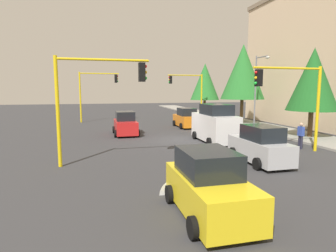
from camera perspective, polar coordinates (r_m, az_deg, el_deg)
name	(u,v)px	position (r m, az deg, el deg)	size (l,w,h in m)	color
ground_plane	(174,140)	(21.71, 1.22, -2.79)	(120.00, 120.00, 0.00)	#353538
sidewalk_kerb	(260,126)	(30.51, 18.01, -0.08)	(80.00, 4.00, 0.15)	gray
lane_arrow_near	(178,199)	(10.21, 2.01, -14.49)	(2.40, 1.10, 1.10)	silver
apartment_block	(322,58)	(36.19, 28.54, 11.90)	(16.57, 9.30, 14.49)	beige
traffic_signal_far_right	(96,87)	(34.63, -14.33, 7.60)	(0.36, 4.59, 5.84)	yellow
traffic_signal_near_left	(292,91)	(18.46, 23.69, 6.39)	(0.36, 4.59, 5.20)	yellow
traffic_signal_near_right	(96,89)	(14.62, -14.25, 7.27)	(0.36, 4.59, 5.42)	yellow
traffic_signal_far_left	(188,88)	(36.44, 4.13, 7.71)	(0.36, 4.59, 5.77)	yellow
street_lamp_curbside	(258,84)	(28.42, 17.60, 8.06)	(2.15, 0.28, 7.00)	slate
tree_roadside_near	(313,80)	(24.66, 27.15, 8.30)	(3.83, 3.83, 6.98)	brown
tree_roadside_mid	(243,72)	(32.68, 14.82, 10.45)	(4.76, 4.76, 8.73)	brown
tree_roadside_far	(205,82)	(41.50, 7.43, 8.80)	(4.12, 4.12, 7.53)	brown
delivery_van_white	(215,125)	(20.92, 9.39, 0.28)	(4.80, 2.22, 2.77)	white
car_red	(125,124)	(24.34, -8.57, 0.36)	(3.86, 2.03, 1.98)	red
car_orange	(186,119)	(28.91, 3.65, 1.51)	(4.06, 1.99, 1.98)	orange
car_yellow	(209,186)	(8.87, 8.23, -11.85)	(3.92, 2.06, 1.98)	yellow
car_silver	(260,146)	(15.55, 17.99, -3.82)	(4.04, 1.93, 1.98)	#B2B5BA
pedestrian_crossing	(301,135)	(20.18, 25.14, -1.63)	(0.40, 0.24, 1.70)	#262638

